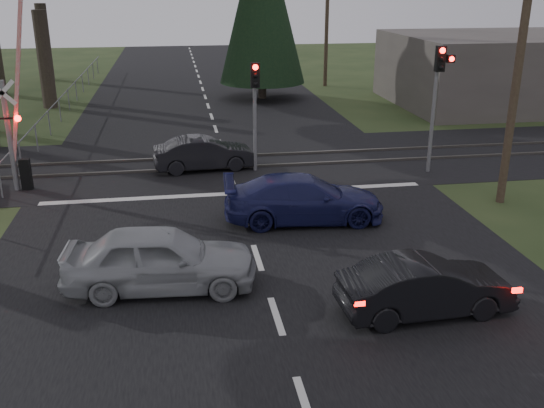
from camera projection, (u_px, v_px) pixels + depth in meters
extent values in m
plane|color=#263819|center=(276.00, 316.00, 13.14)|extent=(120.00, 120.00, 0.00)
cube|color=black|center=(231.00, 178.00, 22.41)|extent=(14.00, 100.00, 0.01)
cube|color=black|center=(227.00, 163.00, 24.26)|extent=(120.00, 8.00, 0.01)
cube|color=silver|center=(237.00, 193.00, 20.74)|extent=(13.00, 0.35, 0.00)
cube|color=#59544C|center=(228.00, 167.00, 23.50)|extent=(120.00, 0.12, 0.10)
cube|color=#59544C|center=(225.00, 156.00, 24.99)|extent=(120.00, 0.12, 0.10)
cylinder|color=slate|center=(10.00, 137.00, 20.44)|extent=(0.18, 0.18, 3.80)
cube|color=white|center=(2.00, 93.00, 19.83)|extent=(0.88, 0.03, 0.88)
cube|color=white|center=(2.00, 93.00, 19.83)|extent=(0.88, 0.03, 0.88)
cube|color=black|center=(6.00, 118.00, 20.15)|extent=(0.90, 0.06, 0.06)
sphere|color=#FF0C07|center=(18.00, 118.00, 20.14)|extent=(0.22, 0.22, 0.22)
cube|color=black|center=(26.00, 175.00, 20.96)|extent=(0.35, 0.25, 1.10)
cube|color=red|center=(18.00, 74.00, 19.80)|extent=(1.16, 0.10, 5.93)
cylinder|color=slate|center=(432.00, 123.00, 22.51)|extent=(0.14, 0.14, 3.80)
cube|color=black|center=(440.00, 59.00, 21.53)|extent=(0.32, 0.24, 0.90)
sphere|color=#FF0C07|center=(443.00, 50.00, 21.31)|extent=(0.20, 0.20, 0.20)
sphere|color=black|center=(442.00, 59.00, 21.41)|extent=(0.18, 0.18, 0.18)
sphere|color=black|center=(441.00, 68.00, 21.51)|extent=(0.18, 0.18, 0.18)
cube|color=black|center=(450.00, 59.00, 21.59)|extent=(0.28, 0.22, 0.28)
sphere|color=#FF0C07|center=(452.00, 59.00, 21.48)|extent=(0.18, 0.18, 0.18)
cylinder|color=slate|center=(255.00, 130.00, 22.75)|extent=(0.14, 0.14, 3.20)
cube|color=black|center=(255.00, 75.00, 21.87)|extent=(0.32, 0.24, 0.90)
sphere|color=#FF0C07|center=(255.00, 67.00, 21.65)|extent=(0.20, 0.20, 0.20)
sphere|color=black|center=(255.00, 76.00, 21.75)|extent=(0.18, 0.18, 0.18)
sphere|color=black|center=(256.00, 84.00, 21.86)|extent=(0.18, 0.18, 0.18)
cylinder|color=#4C3D2D|center=(519.00, 63.00, 18.42)|extent=(0.26, 0.26, 9.00)
cylinder|color=#4C3D2D|center=(327.00, 19.00, 40.66)|extent=(0.26, 0.26, 9.00)
cylinder|color=#4C3D2D|center=(269.00, 5.00, 63.83)|extent=(0.26, 0.26, 9.00)
cylinder|color=#473D33|center=(45.00, 60.00, 34.03)|extent=(0.80, 0.80, 5.40)
cylinder|color=#473D33|center=(45.00, 42.00, 43.92)|extent=(0.80, 0.80, 5.40)
cylinder|color=#473D33|center=(262.00, 82.00, 37.41)|extent=(0.50, 0.50, 2.00)
cube|color=#59514C|center=(516.00, 69.00, 35.54)|extent=(14.00, 10.00, 4.00)
imported|color=black|center=(426.00, 287.00, 13.08)|extent=(3.85, 1.53, 1.25)
imported|color=#929599|center=(160.00, 259.00, 14.10)|extent=(4.58, 2.13, 1.52)
imported|color=#1A1C4E|center=(304.00, 199.00, 18.19)|extent=(4.91, 2.25, 1.39)
imported|color=black|center=(204.00, 154.00, 23.21)|extent=(3.94, 1.70, 1.26)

